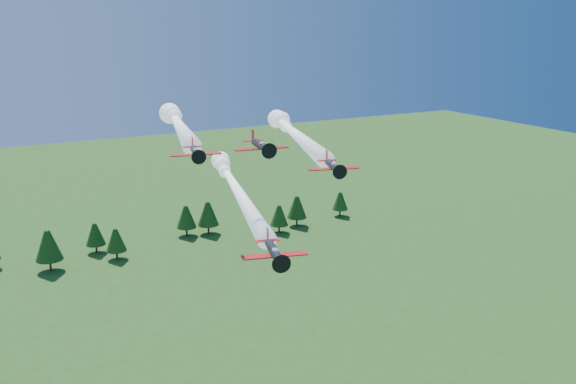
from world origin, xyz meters
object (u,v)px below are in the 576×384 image
plane_slot (261,146)px  plane_left (178,123)px  plane_lead (235,186)px  plane_right (292,132)px

plane_slot → plane_left: bearing=118.3°
plane_slot → plane_lead: bearing=88.6°
plane_left → plane_slot: bearing=-57.3°
plane_right → plane_left: bearing=-164.6°
plane_left → plane_right: plane_left is taller
plane_lead → plane_right: size_ratio=1.23×
plane_left → plane_lead: bearing=7.5°
plane_left → plane_slot: plane_left is taller
plane_lead → plane_left: (-9.24, 0.95, 11.31)m
plane_left → plane_slot: 18.75m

